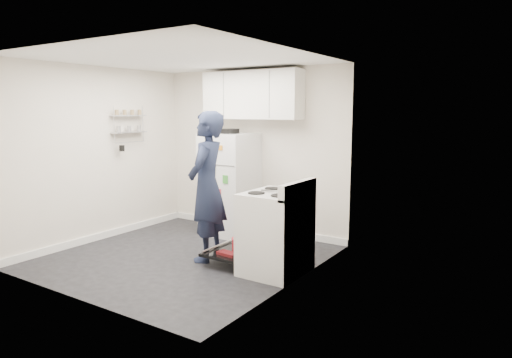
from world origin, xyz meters
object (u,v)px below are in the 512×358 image
Objects in this scene: refrigerator at (230,184)px; person at (207,186)px; open_oven_door at (238,248)px; electric_range at (275,233)px.

person reaches higher than refrigerator.
open_oven_door is at bearing -49.90° from refrigerator.
electric_range is 0.62m from open_oven_door.
electric_range reaches higher than open_oven_door.
electric_range is 1.07m from person.
person is (-0.96, -0.04, 0.47)m from electric_range.
refrigerator is (-1.45, 1.10, 0.31)m from electric_range.
refrigerator is at bearing -174.87° from person.
refrigerator reaches higher than open_oven_door.
refrigerator is (-0.90, 1.07, 0.59)m from open_oven_door.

